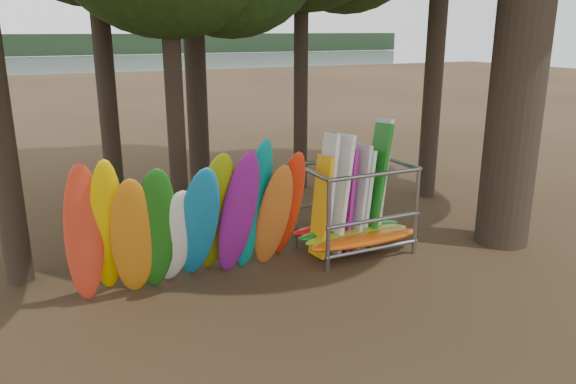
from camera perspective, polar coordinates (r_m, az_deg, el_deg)
name	(u,v)px	position (r m, az deg, el deg)	size (l,w,h in m)	color
ground	(318,278)	(11.45, 3.12, -8.67)	(120.00, 120.00, 0.00)	#47331E
lake	(64,74)	(69.44, -21.79, 11.09)	(160.00, 160.00, 0.00)	gray
far_shore	(40,45)	(119.23, -23.86, 13.51)	(160.00, 4.00, 4.00)	black
kayak_row	(194,224)	(10.58, -9.56, -3.23)	(4.67, 2.26, 3.06)	red
storage_rack	(354,210)	(12.56, 6.76, -1.86)	(2.74, 1.54, 2.90)	gray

